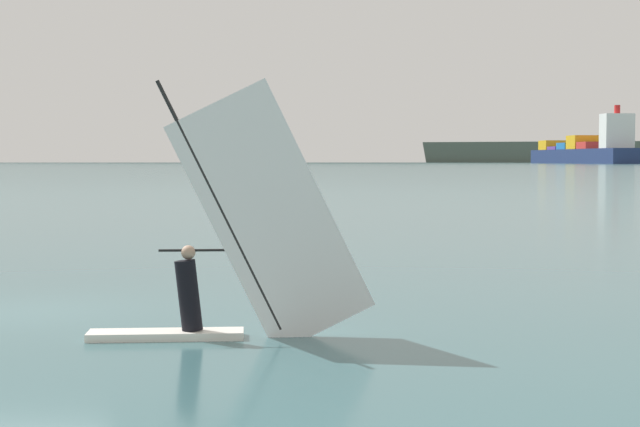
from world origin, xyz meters
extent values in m
plane|color=#386066|center=(0.00, 0.00, 0.00)|extent=(4000.00, 4000.00, 0.00)
cube|color=white|center=(2.96, -2.49, 0.06)|extent=(2.43, 0.87, 0.12)
cylinder|color=black|center=(3.79, -2.39, 2.03)|extent=(1.91, 0.29, 3.84)
cube|color=white|center=(4.56, -2.30, 1.86)|extent=(3.23, 0.44, 4.24)
cylinder|color=black|center=(3.72, -2.40, 1.36)|extent=(1.71, 0.24, 0.04)
cylinder|color=black|center=(3.31, -2.45, 0.66)|extent=(0.47, 0.37, 1.11)
sphere|color=tan|center=(3.31, -2.45, 1.32)|extent=(0.22, 0.22, 0.22)
cube|color=navy|center=(170.87, 747.20, 5.40)|extent=(49.19, 172.64, 10.80)
cube|color=silver|center=(181.20, 682.95, 22.78)|extent=(22.51, 16.23, 23.97)
cylinder|color=red|center=(181.20, 682.95, 37.76)|extent=(4.00, 4.00, 6.00)
cube|color=red|center=(174.71, 723.29, 13.40)|extent=(22.85, 22.06, 5.20)
cube|color=gold|center=(171.34, 744.26, 16.00)|extent=(22.85, 22.06, 10.40)
cube|color=#1E66AD|center=(167.97, 765.23, 13.40)|extent=(22.85, 22.06, 5.20)
cube|color=#59388C|center=(164.60, 786.19, 12.10)|extent=(22.85, 22.06, 2.60)
cube|color=gold|center=(161.23, 807.16, 14.70)|extent=(22.85, 22.06, 7.80)
cube|color=#4C564C|center=(37.38, 1167.94, 10.28)|extent=(1081.23, 581.18, 20.55)
camera|label=1|loc=(6.01, -17.43, 2.74)|focal=55.68mm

